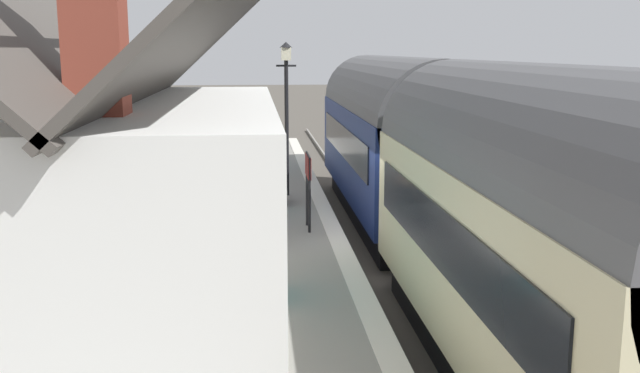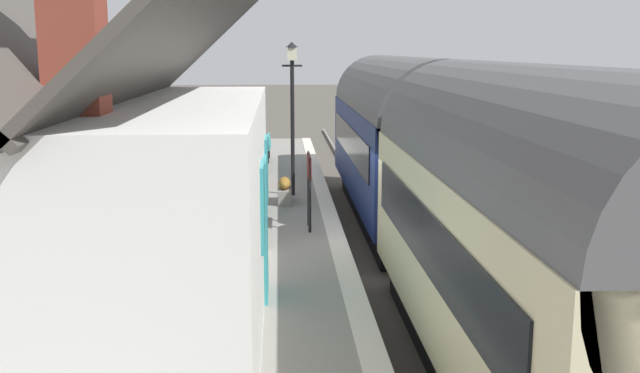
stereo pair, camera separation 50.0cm
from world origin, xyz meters
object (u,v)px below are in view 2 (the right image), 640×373
bench_platform_end (258,191)px  planter_under_sign (223,151)px  lamp_post_platform (292,90)px  planter_by_door (260,174)px  planter_edge_far (161,172)px  bench_mid_platform (266,147)px  planter_edge_near (241,163)px  planter_corner_building (285,191)px  station_sign_board (309,172)px  train (441,166)px  bench_near_building (260,155)px  station_building (124,206)px

bench_platform_end → planter_under_sign: 7.44m
lamp_post_platform → planter_by_door: bearing=30.7°
bench_platform_end → lamp_post_platform: size_ratio=0.36×
planter_edge_far → bench_platform_end: bearing=-142.2°
bench_mid_platform → planter_edge_near: (-2.43, 0.70, -0.16)m
planter_edge_far → planter_corner_building: planter_edge_far is taller
lamp_post_platform → bench_platform_end: bearing=155.4°
planter_by_door → station_sign_board: size_ratio=0.55×
train → bench_mid_platform: size_ratio=13.85×
planter_edge_far → station_sign_board: (-5.34, -3.91, 0.85)m
planter_edge_near → planter_edge_far: planter_edge_near is taller
planter_edge_near → planter_under_sign: planter_under_sign is taller
planter_edge_near → station_sign_board: size_ratio=0.66×
planter_by_door → lamp_post_platform: lamp_post_platform is taller
planter_edge_far → station_sign_board: bearing=-143.8°
station_sign_board → bench_near_building: bearing=9.1°
planter_under_sign → station_sign_board: (-9.04, -2.47, 0.80)m
planter_edge_near → planter_corner_building: (-4.32, -1.27, -0.01)m
station_building → bench_mid_platform: 14.73m
station_building → lamp_post_platform: size_ratio=2.03×
planter_edge_near → lamp_post_platform: (-3.39, -1.49, 2.37)m
bench_platform_end → bench_near_building: 5.79m
planter_edge_near → planter_edge_far: (-1.59, 2.15, 0.03)m
bench_mid_platform → bench_near_building: same height
bench_mid_platform → bench_platform_end: (-7.64, 0.04, 0.00)m
bench_mid_platform → planter_by_door: (-4.33, 0.09, -0.17)m
station_sign_board → planter_by_door: bearing=12.8°
bench_mid_platform → planter_under_sign: size_ratio=1.86×
bench_platform_end → planter_corner_building: bench_platform_end is taller
lamp_post_platform → train: bearing=-145.6°
bench_platform_end → planter_by_door: bench_platform_end is taller
train → planter_edge_far: (5.96, 6.50, -1.06)m
station_building → bench_mid_platform: (14.59, -1.58, -1.18)m
bench_mid_platform → bench_near_building: 1.85m
planter_edge_far → planter_under_sign: planter_under_sign is taller
station_building → bench_mid_platform: station_building is taller
planter_corner_building → planter_edge_near: bearing=16.4°
planter_edge_near → station_sign_board: bearing=-165.8°
train → bench_platform_end: (2.35, 3.69, -0.92)m
bench_near_building → planter_corner_building: 4.95m
bench_near_building → planter_edge_far: bearing=128.8°
planter_edge_far → lamp_post_platform: bearing=-116.2°
bench_mid_platform → planter_edge_near: size_ratio=1.35×
station_building → planter_under_sign: (14.27, -0.17, -1.27)m
lamp_post_platform → station_building: bearing=164.9°
planter_edge_near → planter_corner_building: size_ratio=1.16×
station_building → lamp_post_platform: 9.15m
lamp_post_platform → station_sign_board: 3.86m
station_sign_board → station_building: bearing=153.2°
bench_near_building → planter_edge_far: size_ratio=2.24×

